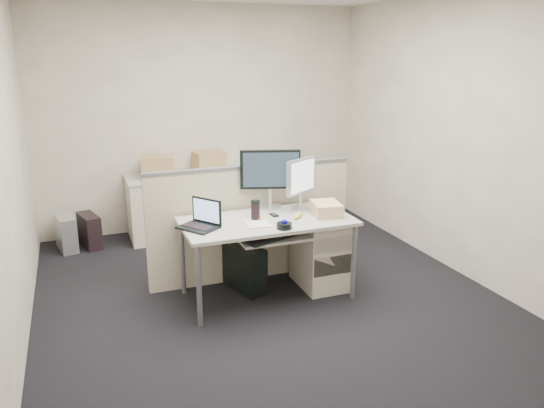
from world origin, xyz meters
name	(u,v)px	position (x,y,z in m)	size (l,w,h in m)	color
floor	(267,296)	(0.00, 0.00, -0.01)	(4.00, 4.50, 0.01)	black
wall_back	(204,119)	(0.00, 2.25, 1.35)	(4.00, 0.02, 2.70)	silver
wall_front	(434,232)	(0.00, -2.25, 1.35)	(4.00, 0.02, 2.70)	silver
wall_left	(5,168)	(-2.00, 0.00, 1.35)	(0.02, 4.50, 2.70)	silver
wall_right	(459,137)	(2.00, 0.00, 1.35)	(0.02, 4.50, 2.70)	silver
desk	(267,227)	(0.00, 0.00, 0.66)	(1.50, 0.75, 0.73)	#BAB7AD
keyboard_tray	(274,238)	(0.00, -0.18, 0.62)	(0.62, 0.32, 0.02)	#BAB7AD
drawer_pedestal	(320,253)	(0.55, 0.05, 0.33)	(0.40, 0.55, 0.65)	beige
cubicle_partition	(251,224)	(0.00, 0.45, 0.55)	(2.00, 0.06, 1.10)	beige
back_counter	(213,203)	(0.00, 1.93, 0.36)	(2.00, 0.60, 0.72)	beige
monitor_main	(270,179)	(0.15, 0.32, 1.01)	(0.56, 0.21, 0.56)	black
monitor_small	(301,185)	(0.40, 0.18, 0.97)	(0.39, 0.19, 0.48)	#B7B7BC
laptop	(198,215)	(-0.62, -0.02, 0.85)	(0.31, 0.23, 0.23)	black
trackball	(284,226)	(0.05, -0.28, 0.75)	(0.13, 0.13, 0.05)	black
desk_phone	(325,207)	(0.60, 0.08, 0.76)	(0.20, 0.16, 0.06)	black
paper_stack	(257,223)	(-0.12, -0.08, 0.74)	(0.20, 0.26, 0.01)	silver
sticky_pad	(262,220)	(-0.05, 0.00, 0.74)	(0.08, 0.08, 0.01)	yellow
travel_mug	(255,211)	(-0.10, 0.02, 0.81)	(0.08, 0.08, 0.17)	black
banana	(298,215)	(0.28, -0.04, 0.75)	(0.18, 0.04, 0.04)	yellow
cellphone	(274,215)	(0.10, 0.09, 0.74)	(0.05, 0.10, 0.01)	black
manila_folders	(326,209)	(0.55, -0.05, 0.79)	(0.24, 0.30, 0.11)	#D2B287
keyboard	(270,237)	(-0.05, -0.22, 0.64)	(0.47, 0.17, 0.03)	black
pc_tower_desk	(245,268)	(-0.15, 0.20, 0.22)	(0.19, 0.47, 0.44)	black
pc_tower_spare_dark	(90,231)	(-1.45, 1.91, 0.19)	(0.16, 0.40, 0.38)	black
pc_tower_spare_silver	(66,233)	(-1.70, 1.90, 0.20)	(0.17, 0.42, 0.39)	#B7B7BC
cardboard_box_left	(158,168)	(-0.64, 1.90, 0.86)	(0.36, 0.27, 0.27)	tan
cardboard_box_right	(209,162)	(0.00, 2.05, 0.85)	(0.35, 0.28, 0.26)	tan
red_binder	(147,167)	(-0.75, 2.03, 0.84)	(0.06, 0.27, 0.25)	#930D0A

